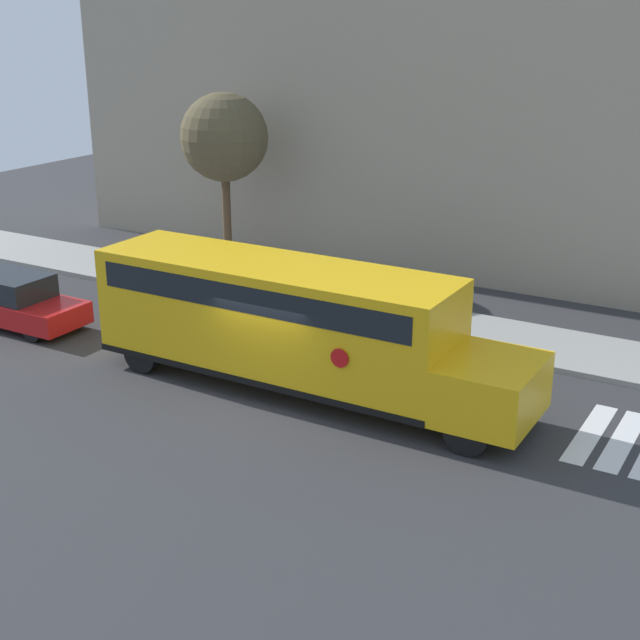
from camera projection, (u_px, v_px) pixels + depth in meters
name	position (u px, v px, depth m)	size (l,w,h in m)	color
ground_plane	(272.00, 398.00, 21.50)	(60.00, 60.00, 0.00)	#333335
sidewalk_strip	(390.00, 318.00, 26.76)	(44.00, 3.00, 0.15)	#9E9E99
building_backdrop	(478.00, 109.00, 30.19)	(32.00, 4.00, 11.24)	#9E937F
school_bus	(290.00, 319.00, 21.52)	(11.17, 2.57, 3.13)	yellow
parked_car	(14.00, 300.00, 26.19)	(4.39, 1.75, 1.53)	red
tree_near_sidewalk	(224.00, 138.00, 30.43)	(3.04, 3.04, 6.20)	brown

